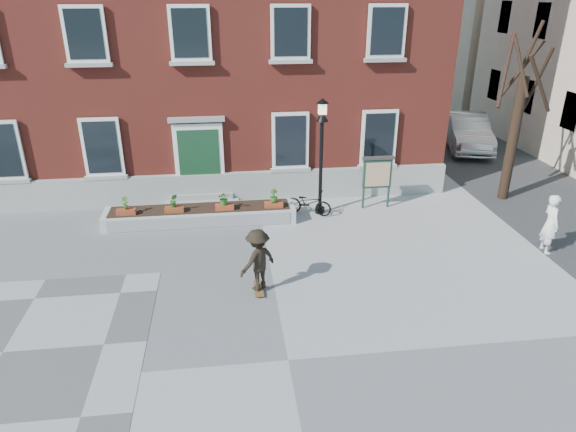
{
  "coord_description": "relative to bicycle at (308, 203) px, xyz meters",
  "views": [
    {
      "loc": [
        -1.07,
        -8.48,
        7.08
      ],
      "look_at": [
        0.5,
        4.0,
        1.5
      ],
      "focal_mm": 32.0,
      "sensor_mm": 36.0,
      "label": 1
    }
  ],
  "objects": [
    {
      "name": "ground",
      "position": [
        -1.63,
        -7.43,
        -0.42
      ],
      "size": [
        100.0,
        100.0,
        0.0
      ],
      "primitive_type": "plane",
      "color": "gray",
      "rests_on": "ground"
    },
    {
      "name": "checker_patch",
      "position": [
        -7.63,
        -6.43,
        -0.42
      ],
      "size": [
        6.0,
        6.0,
        0.01
      ],
      "primitive_type": "cube",
      "color": "#515153",
      "rests_on": "ground"
    },
    {
      "name": "bicycle",
      "position": [
        0.0,
        0.0,
        0.0
      ],
      "size": [
        1.69,
        1.19,
        0.84
      ],
      "primitive_type": "imported",
      "rotation": [
        0.0,
        0.0,
        1.13
      ],
      "color": "black",
      "rests_on": "ground"
    },
    {
      "name": "parked_car",
      "position": [
        8.79,
        6.89,
        0.4
      ],
      "size": [
        2.92,
        5.28,
        1.65
      ],
      "primitive_type": "imported",
      "rotation": [
        0.0,
        0.0,
        -0.25
      ],
      "color": "silver",
      "rests_on": "ground"
    },
    {
      "name": "bystander",
      "position": [
        6.48,
        -3.56,
        0.47
      ],
      "size": [
        0.47,
        0.68,
        1.78
      ],
      "primitive_type": "imported",
      "rotation": [
        0.0,
        0.0,
        1.49
      ],
      "color": "white",
      "rests_on": "ground"
    },
    {
      "name": "brick_building",
      "position": [
        -3.63,
        6.54,
        5.88
      ],
      "size": [
        18.4,
        10.85,
        12.6
      ],
      "color": "maroon",
      "rests_on": "ground"
    },
    {
      "name": "planter_assembly",
      "position": [
        -3.62,
        -0.26,
        -0.12
      ],
      "size": [
        6.2,
        1.12,
        1.15
      ],
      "color": "silver",
      "rests_on": "ground"
    },
    {
      "name": "bare_tree",
      "position": [
        7.38,
        0.58,
        2.37
      ],
      "size": [
        1.83,
        1.83,
        6.16
      ],
      "color": "black",
      "rests_on": "ground"
    },
    {
      "name": "lamp_post",
      "position": [
        0.41,
        0.07,
        2.12
      ],
      "size": [
        0.4,
        0.4,
        3.93
      ],
      "color": "black",
      "rests_on": "ground"
    },
    {
      "name": "notice_board",
      "position": [
        2.44,
        0.28,
        0.84
      ],
      "size": [
        1.1,
        0.16,
        1.87
      ],
      "color": "#1B3624",
      "rests_on": "ground"
    },
    {
      "name": "skateboarder",
      "position": [
        -2.04,
        -4.66,
        0.47
      ],
      "size": [
        1.21,
        1.12,
        1.72
      ],
      "color": "brown",
      "rests_on": "ground"
    }
  ]
}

